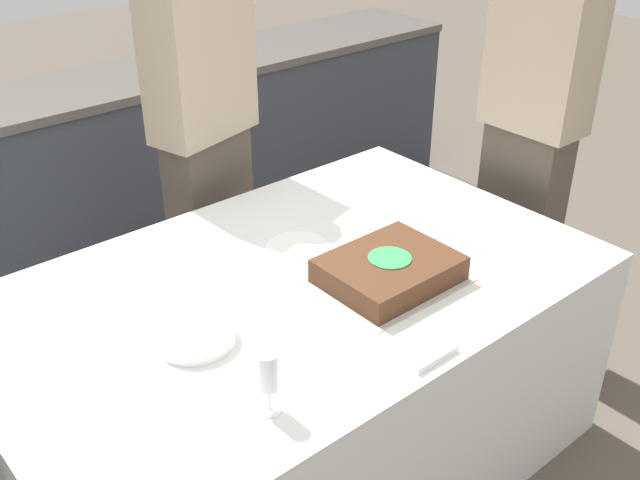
# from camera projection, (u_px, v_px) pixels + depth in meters

# --- Properties ---
(ground_plane) EXTENTS (14.00, 14.00, 0.00)m
(ground_plane) POSITION_uv_depth(u_px,v_px,m) (297.00, 458.00, 2.64)
(ground_plane) COLOR brown
(back_counter) EXTENTS (4.40, 0.58, 0.92)m
(back_counter) POSITION_uv_depth(u_px,v_px,m) (74.00, 185.00, 3.51)
(back_counter) COLOR #333842
(back_counter) RESTS_ON ground_plane
(dining_table) EXTENTS (1.87, 1.18, 0.75)m
(dining_table) POSITION_uv_depth(u_px,v_px,m) (295.00, 375.00, 2.46)
(dining_table) COLOR silver
(dining_table) RESTS_ON ground_plane
(cake) EXTENTS (0.42, 0.34, 0.08)m
(cake) POSITION_uv_depth(u_px,v_px,m) (389.00, 270.00, 2.24)
(cake) COLOR #B7B2AD
(cake) RESTS_ON dining_table
(plate_stack) EXTENTS (0.22, 0.22, 0.04)m
(plate_stack) POSITION_uv_depth(u_px,v_px,m) (195.00, 336.00, 1.99)
(plate_stack) COLOR white
(plate_stack) RESTS_ON dining_table
(wine_glass) EXTENTS (0.06, 0.06, 0.17)m
(wine_glass) POSITION_uv_depth(u_px,v_px,m) (268.00, 374.00, 1.72)
(wine_glass) COLOR white
(wine_glass) RESTS_ON dining_table
(side_plate_near_cake) EXTENTS (0.21, 0.21, 0.00)m
(side_plate_near_cake) POSITION_uv_depth(u_px,v_px,m) (298.00, 247.00, 2.44)
(side_plate_near_cake) COLOR white
(side_plate_near_cake) RESTS_ON dining_table
(side_plate_right_edge) EXTENTS (0.21, 0.21, 0.00)m
(side_plate_right_edge) POSITION_uv_depth(u_px,v_px,m) (414.00, 227.00, 2.56)
(side_plate_right_edge) COLOR white
(side_plate_right_edge) RESTS_ON dining_table
(utensil_pile) EXTENTS (0.15, 0.10, 0.02)m
(utensil_pile) POSITION_uv_depth(u_px,v_px,m) (425.00, 352.00, 1.95)
(utensil_pile) COLOR white
(utensil_pile) RESTS_ON dining_table
(person_cutting_cake) EXTENTS (0.45, 0.30, 1.74)m
(person_cutting_cake) POSITION_uv_depth(u_px,v_px,m) (205.00, 137.00, 2.85)
(person_cutting_cake) COLOR #4C4238
(person_cutting_cake) RESTS_ON ground_plane
(person_seated_right) EXTENTS (0.22, 0.37, 1.68)m
(person_seated_right) POSITION_uv_depth(u_px,v_px,m) (529.00, 144.00, 2.85)
(person_seated_right) COLOR #4C4238
(person_seated_right) RESTS_ON ground_plane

